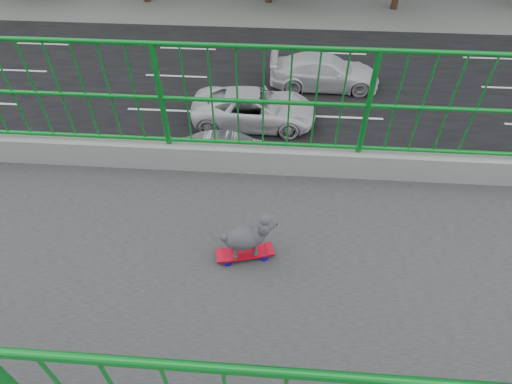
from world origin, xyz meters
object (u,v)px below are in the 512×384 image
object	(u,v)px
car_2	(254,108)
car_3	(325,72)
poodle	(247,236)
car_0	(494,240)
skateboard	(245,253)
car_1	(208,157)

from	to	relation	value
car_2	car_3	xyz separation A→B (m)	(-3.20, 3.01, 0.03)
poodle	car_0	size ratio (longest dim) A/B	0.12
skateboard	car_3	bearing A→B (deg)	158.13
poodle	car_1	world-z (taller)	poodle
car_0	car_3	bearing A→B (deg)	-155.38
car_1	car_2	world-z (taller)	car_2
skateboard	poodle	xyz separation A→B (m)	(-0.01, 0.03, 0.23)
skateboard	poodle	distance (m)	0.24
poodle	car_3	bearing A→B (deg)	158.22
poodle	car_0	distance (m)	10.95
skateboard	poodle	bearing A→B (deg)	90.00
car_0	car_3	xyz separation A→B (m)	(-9.60, -4.40, 0.03)
poodle	car_3	xyz separation A→B (m)	(-15.41, 2.14, -6.56)
car_1	car_2	size ratio (longest dim) A/B	0.81
skateboard	car_0	xyz separation A→B (m)	(-5.82, 6.56, -6.36)
poodle	car_1	size ratio (longest dim) A/B	0.12
car_2	car_3	distance (m)	4.39
car_1	car_3	xyz separation A→B (m)	(-6.40, 4.40, 0.05)
poodle	car_0	world-z (taller)	poodle
car_0	car_2	distance (m)	9.79
car_0	skateboard	bearing A→B (deg)	-48.45
poodle	car_0	xyz separation A→B (m)	(-5.81, 6.54, -6.59)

